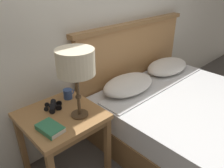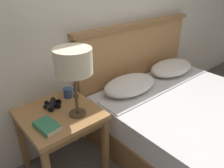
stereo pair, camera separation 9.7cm
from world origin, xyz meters
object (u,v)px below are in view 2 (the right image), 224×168
Objects in this scene: nightstand at (60,120)px; table_lamp at (73,63)px; coffee_mug at (68,93)px; binoculars_pair at (52,104)px; book_on_nightstand at (47,126)px; bed at (197,123)px.

nightstand is 0.52m from table_lamp.
table_lamp is 0.47m from coffee_mug.
coffee_mug is at bearing 16.57° from binoculars_pair.
nightstand is 2.95× the size of book_on_nightstand.
book_on_nightstand is 1.97× the size of coffee_mug.
bed is at bearing -31.73° from binoculars_pair.
binoculars_pair is at bearing 114.27° from table_lamp.
book_on_nightstand is at bearing 160.13° from bed.
bed is at bearing -19.87° from book_on_nightstand.
book_on_nightstand is (-0.26, -0.01, -0.40)m from table_lamp.
nightstand is 0.27m from coffee_mug.
book_on_nightstand is 0.28m from binoculars_pair.
nightstand is at bearing 152.28° from bed.
bed is 1.36m from binoculars_pair.
binoculars_pair is at bearing 90.81° from nightstand.
bed is 18.26× the size of coffee_mug.
table_lamp is at bearing -65.73° from binoculars_pair.
binoculars_pair is (-0.10, 0.22, -0.40)m from table_lamp.
bed is 1.34m from table_lamp.
coffee_mug is (0.08, 0.27, -0.38)m from table_lamp.
coffee_mug is (0.18, 0.05, 0.02)m from binoculars_pair.
table_lamp is 0.48m from book_on_nightstand.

